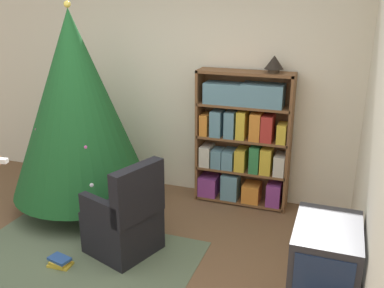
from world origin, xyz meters
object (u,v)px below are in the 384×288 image
table_lamp (274,63)px  television (325,255)px  christmas_tree (76,105)px  armchair (125,221)px  bookshelf (243,141)px

table_lamp → television: bearing=-70.5°
christmas_tree → armchair: bearing=-36.8°
television → armchair: television is taller
bookshelf → table_lamp: (0.29, 0.01, 0.89)m
table_lamp → bookshelf: bearing=-178.7°
christmas_tree → table_lamp: christmas_tree is taller
television → bookshelf: bearing=116.7°
television → christmas_tree: bearing=154.3°
armchair → table_lamp: size_ratio=4.60×
television → armchair: (-1.78, 0.62, -0.41)m
television → christmas_tree: (-2.68, 1.29, 0.47)m
bookshelf → television: size_ratio=2.63×
bookshelf → television: (1.00, -2.00, -0.02)m
bookshelf → armchair: bookshelf is taller
television → christmas_tree: 3.00m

